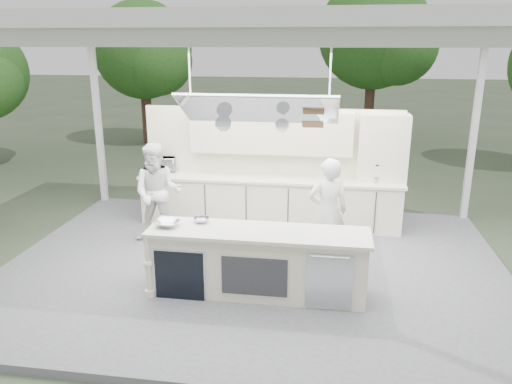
% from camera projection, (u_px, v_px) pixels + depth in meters
% --- Properties ---
extents(ground, '(90.00, 90.00, 0.00)m').
position_uv_depth(ground, '(254.00, 271.00, 8.11)').
color(ground, '#404C34').
rests_on(ground, ground).
extents(stage_deck, '(8.00, 6.00, 0.12)m').
position_uv_depth(stage_deck, '(254.00, 268.00, 8.09)').
color(stage_deck, slate).
rests_on(stage_deck, ground).
extents(tent, '(8.20, 6.20, 3.86)m').
position_uv_depth(tent, '(254.00, 32.00, 7.02)').
color(tent, white).
rests_on(tent, ground).
extents(demo_island, '(3.10, 0.79, 0.95)m').
position_uv_depth(demo_island, '(257.00, 262.00, 7.05)').
color(demo_island, silver).
rests_on(demo_island, stage_deck).
extents(back_counter, '(5.08, 0.72, 0.95)m').
position_uv_depth(back_counter, '(269.00, 201.00, 9.73)').
color(back_counter, silver).
rests_on(back_counter, stage_deck).
extents(back_wall_unit, '(5.05, 0.48, 2.25)m').
position_uv_depth(back_wall_unit, '(294.00, 150.00, 9.59)').
color(back_wall_unit, silver).
rests_on(back_wall_unit, stage_deck).
extents(tree_cluster, '(19.55, 9.40, 5.85)m').
position_uv_depth(tree_cluster, '(295.00, 50.00, 16.42)').
color(tree_cluster, '#442D22').
rests_on(tree_cluster, ground).
extents(head_chef, '(0.72, 0.57, 1.75)m').
position_uv_depth(head_chef, '(328.00, 212.00, 7.90)').
color(head_chef, white).
rests_on(head_chef, stage_deck).
extents(sous_chef, '(0.95, 0.78, 1.78)m').
position_uv_depth(sous_chef, '(158.00, 193.00, 8.83)').
color(sous_chef, white).
rests_on(sous_chef, stage_deck).
extents(toaster_oven, '(0.61, 0.48, 0.30)m').
position_uv_depth(toaster_oven, '(162.00, 164.00, 10.04)').
color(toaster_oven, silver).
rests_on(toaster_oven, back_counter).
extents(bowl_large, '(0.37, 0.37, 0.08)m').
position_uv_depth(bowl_large, '(167.00, 224.00, 7.06)').
color(bowl_large, silver).
rests_on(bowl_large, demo_island).
extents(bowl_small, '(0.27, 0.27, 0.07)m').
position_uv_depth(bowl_small, '(201.00, 220.00, 7.23)').
color(bowl_small, '#B0B2B7').
rests_on(bowl_small, demo_island).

